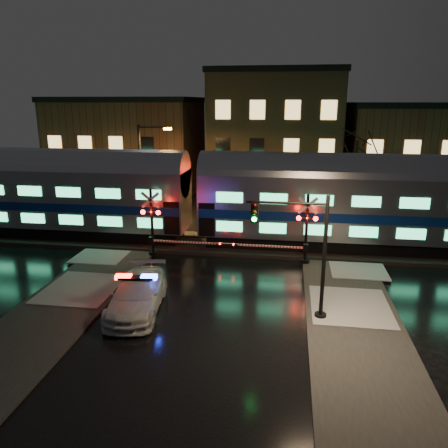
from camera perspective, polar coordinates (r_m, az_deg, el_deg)
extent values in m
plane|color=black|center=(23.79, -0.60, -6.74)|extent=(120.00, 120.00, 0.00)
cube|color=black|center=(28.39, 1.01, -2.70)|extent=(90.00, 4.20, 0.24)
cube|color=#2D2D2D|center=(20.70, -21.89, -11.37)|extent=(4.00, 20.00, 0.12)
cube|color=#2D2D2D|center=(18.36, 17.30, -14.53)|extent=(4.00, 20.00, 0.12)
cube|color=#533020|center=(46.95, -12.26, 9.76)|extent=(14.00, 10.00, 9.00)
cube|color=brown|center=(44.36, 6.71, 11.30)|extent=(12.00, 11.00, 11.50)
cube|color=#533020|center=(45.45, 23.41, 8.34)|extent=(12.00, 10.00, 8.50)
cube|color=black|center=(33.83, -25.90, -0.36)|extent=(24.00, 2.40, 0.80)
cube|color=#B7BAC1|center=(33.33, -26.37, 3.44)|extent=(25.00, 3.05, 3.80)
cube|color=navy|center=(33.40, -26.28, 2.77)|extent=(24.75, 3.09, 0.55)
cylinder|color=#B7BAC1|center=(33.06, -26.72, 6.32)|extent=(25.00, 3.05, 3.05)
cube|color=black|center=(28.88, 22.27, -2.51)|extent=(24.00, 2.40, 0.80)
cube|color=#B7BAC1|center=(28.29, 22.75, 1.93)|extent=(25.00, 3.05, 3.80)
cube|color=navy|center=(28.38, 22.67, 1.14)|extent=(24.75, 3.09, 0.55)
cube|color=#39DC8E|center=(27.12, 23.25, -1.21)|extent=(21.00, 0.05, 0.62)
cube|color=#39DC8E|center=(26.69, 23.67, 2.49)|extent=(21.00, 0.05, 0.62)
cylinder|color=#B7BAC1|center=(27.97, 23.12, 5.31)|extent=(25.00, 3.05, 3.05)
imported|color=silver|center=(20.16, -11.27, -9.01)|extent=(2.76, 5.47, 1.52)
cube|color=black|center=(19.84, -11.39, -6.90)|extent=(1.62, 0.60, 0.10)
cube|color=#FF0C05|center=(19.96, -13.00, -6.74)|extent=(0.74, 0.44, 0.18)
cube|color=#1426FF|center=(19.71, -9.77, -6.85)|extent=(0.74, 0.44, 0.18)
cylinder|color=black|center=(25.73, 10.50, -4.87)|extent=(0.52, 0.52, 0.31)
cylinder|color=black|center=(25.13, 10.71, -0.78)|extent=(0.17, 0.17, 4.15)
sphere|color=#FF0C05|center=(24.75, 9.73, 0.76)|extent=(0.27, 0.27, 0.27)
sphere|color=#FF0C05|center=(24.79, 11.89, 0.67)|extent=(0.27, 0.27, 0.27)
cube|color=white|center=(25.21, 4.72, -2.84)|extent=(5.18, 0.10, 0.10)
cube|color=black|center=(25.19, 10.62, -3.08)|extent=(0.25, 0.30, 0.45)
cylinder|color=black|center=(26.92, -9.21, -3.88)|extent=(0.52, 0.52, 0.31)
cylinder|color=black|center=(26.34, -9.39, 0.07)|extent=(0.17, 0.17, 4.16)
sphere|color=#FF0C05|center=(26.14, -10.56, 1.54)|extent=(0.27, 0.27, 0.27)
sphere|color=#FF0C05|center=(25.85, -8.59, 1.48)|extent=(0.27, 0.27, 0.27)
cube|color=white|center=(25.73, -3.93, -2.43)|extent=(5.20, 0.10, 0.10)
cube|color=black|center=(26.40, -9.46, -2.14)|extent=(0.25, 0.30, 0.45)
cylinder|color=black|center=(19.71, 12.47, -11.70)|extent=(0.51, 0.51, 0.27)
cylinder|color=black|center=(18.67, 12.93, -4.59)|extent=(0.16, 0.16, 5.47)
cylinder|color=black|center=(17.94, 8.16, 2.73)|extent=(3.28, 0.11, 0.11)
cube|color=black|center=(17.92, 4.02, 1.65)|extent=(0.29, 0.26, 0.91)
sphere|color=#0CFF3F|center=(17.84, 3.96, 0.61)|extent=(0.20, 0.20, 0.20)
cylinder|color=black|center=(33.00, -10.79, 6.13)|extent=(0.19, 0.19, 7.50)
cylinder|color=black|center=(32.25, -9.18, 12.37)|extent=(2.25, 0.11, 0.11)
cube|color=orange|center=(31.96, -7.37, 12.24)|extent=(0.52, 0.26, 0.17)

